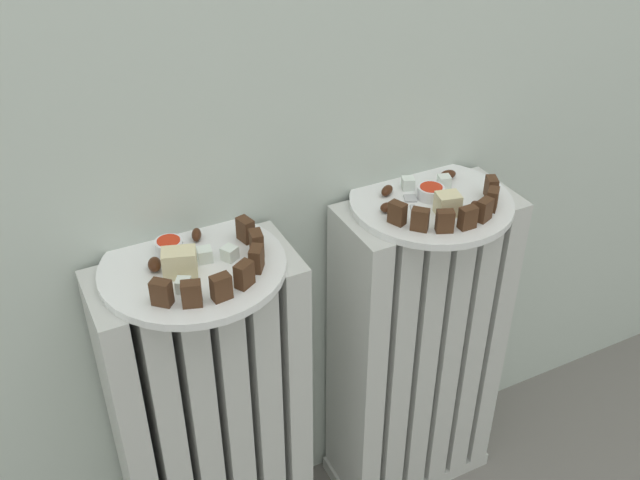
# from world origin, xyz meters

# --- Properties ---
(radiator_left) EXTENTS (0.32, 0.15, 0.65)m
(radiator_left) POSITION_xyz_m (-0.20, 0.28, 0.32)
(radiator_left) COLOR silver
(radiator_left) RESTS_ON ground_plane
(radiator_right) EXTENTS (0.32, 0.15, 0.65)m
(radiator_right) POSITION_xyz_m (0.20, 0.28, 0.32)
(radiator_right) COLOR silver
(radiator_right) RESTS_ON ground_plane
(plate_left) EXTENTS (0.27, 0.27, 0.01)m
(plate_left) POSITION_xyz_m (-0.20, 0.28, 0.65)
(plate_left) COLOR white
(plate_left) RESTS_ON radiator_left
(plate_right) EXTENTS (0.27, 0.27, 0.01)m
(plate_right) POSITION_xyz_m (0.20, 0.28, 0.65)
(plate_right) COLOR white
(plate_right) RESTS_ON radiator_right
(dark_cake_slice_left_0) EXTENTS (0.03, 0.03, 0.04)m
(dark_cake_slice_left_0) POSITION_xyz_m (-0.27, 0.21, 0.68)
(dark_cake_slice_left_0) COLOR #472B19
(dark_cake_slice_left_0) RESTS_ON plate_left
(dark_cake_slice_left_1) EXTENTS (0.03, 0.02, 0.04)m
(dark_cake_slice_left_1) POSITION_xyz_m (-0.23, 0.19, 0.68)
(dark_cake_slice_left_1) COLOR #472B19
(dark_cake_slice_left_1) RESTS_ON plate_left
(dark_cake_slice_left_2) EXTENTS (0.03, 0.02, 0.04)m
(dark_cake_slice_left_2) POSITION_xyz_m (-0.19, 0.19, 0.68)
(dark_cake_slice_left_2) COLOR #472B19
(dark_cake_slice_left_2) RESTS_ON plate_left
(dark_cake_slice_left_3) EXTENTS (0.03, 0.03, 0.04)m
(dark_cake_slice_left_3) POSITION_xyz_m (-0.16, 0.20, 0.68)
(dark_cake_slice_left_3) COLOR #472B19
(dark_cake_slice_left_3) RESTS_ON plate_left
(dark_cake_slice_left_4) EXTENTS (0.03, 0.03, 0.04)m
(dark_cake_slice_left_4) POSITION_xyz_m (-0.13, 0.23, 0.68)
(dark_cake_slice_left_4) COLOR #472B19
(dark_cake_slice_left_4) RESTS_ON plate_left
(dark_cake_slice_left_5) EXTENTS (0.02, 0.03, 0.04)m
(dark_cake_slice_left_5) POSITION_xyz_m (-0.11, 0.26, 0.68)
(dark_cake_slice_left_5) COLOR #472B19
(dark_cake_slice_left_5) RESTS_ON plate_left
(dark_cake_slice_left_6) EXTENTS (0.02, 0.03, 0.04)m
(dark_cake_slice_left_6) POSITION_xyz_m (-0.11, 0.30, 0.68)
(dark_cake_slice_left_6) COLOR #472B19
(dark_cake_slice_left_6) RESTS_ON plate_left
(marble_cake_slice_left_0) EXTENTS (0.05, 0.04, 0.04)m
(marble_cake_slice_left_0) POSITION_xyz_m (-0.23, 0.26, 0.68)
(marble_cake_slice_left_0) COLOR beige
(marble_cake_slice_left_0) RESTS_ON plate_left
(turkish_delight_left_0) EXTENTS (0.03, 0.03, 0.02)m
(turkish_delight_left_0) POSITION_xyz_m (-0.15, 0.27, 0.67)
(turkish_delight_left_0) COLOR white
(turkish_delight_left_0) RESTS_ON plate_left
(turkish_delight_left_1) EXTENTS (0.02, 0.02, 0.02)m
(turkish_delight_left_1) POSITION_xyz_m (-0.18, 0.28, 0.67)
(turkish_delight_left_1) COLOR white
(turkish_delight_left_1) RESTS_ON plate_left
(turkish_delight_left_2) EXTENTS (0.03, 0.03, 0.02)m
(turkish_delight_left_2) POSITION_xyz_m (-0.23, 0.23, 0.67)
(turkish_delight_left_2) COLOR white
(turkish_delight_left_2) RESTS_ON plate_left
(medjool_date_left_0) EXTENTS (0.02, 0.03, 0.02)m
(medjool_date_left_0) POSITION_xyz_m (-0.18, 0.34, 0.67)
(medjool_date_left_0) COLOR #3D1E0F
(medjool_date_left_0) RESTS_ON plate_left
(medjool_date_left_1) EXTENTS (0.03, 0.03, 0.02)m
(medjool_date_left_1) POSITION_xyz_m (-0.25, 0.29, 0.67)
(medjool_date_left_1) COLOR #3D1E0F
(medjool_date_left_1) RESTS_ON plate_left
(jam_bowl_left) EXTENTS (0.04, 0.04, 0.02)m
(jam_bowl_left) POSITION_xyz_m (-0.22, 0.32, 0.67)
(jam_bowl_left) COLOR white
(jam_bowl_left) RESTS_ON plate_left
(dark_cake_slice_right_0) EXTENTS (0.03, 0.03, 0.04)m
(dark_cake_slice_right_0) POSITION_xyz_m (0.11, 0.24, 0.68)
(dark_cake_slice_right_0) COLOR #472B19
(dark_cake_slice_right_0) RESTS_ON plate_right
(dark_cake_slice_right_1) EXTENTS (0.03, 0.03, 0.04)m
(dark_cake_slice_right_1) POSITION_xyz_m (0.13, 0.21, 0.68)
(dark_cake_slice_right_1) COLOR #472B19
(dark_cake_slice_right_1) RESTS_ON plate_right
(dark_cake_slice_right_2) EXTENTS (0.03, 0.03, 0.04)m
(dark_cake_slice_right_2) POSITION_xyz_m (0.17, 0.19, 0.68)
(dark_cake_slice_right_2) COLOR #472B19
(dark_cake_slice_right_2) RESTS_ON plate_right
(dark_cake_slice_right_3) EXTENTS (0.03, 0.02, 0.04)m
(dark_cake_slice_right_3) POSITION_xyz_m (0.20, 0.18, 0.68)
(dark_cake_slice_right_3) COLOR #472B19
(dark_cake_slice_right_3) RESTS_ON plate_right
(dark_cake_slice_right_4) EXTENTS (0.03, 0.02, 0.04)m
(dark_cake_slice_right_4) POSITION_xyz_m (0.24, 0.19, 0.68)
(dark_cake_slice_right_4) COLOR #472B19
(dark_cake_slice_right_4) RESTS_ON plate_right
(dark_cake_slice_right_5) EXTENTS (0.03, 0.03, 0.04)m
(dark_cake_slice_right_5) POSITION_xyz_m (0.27, 0.21, 0.68)
(dark_cake_slice_right_5) COLOR #472B19
(dark_cake_slice_right_5) RESTS_ON plate_right
(dark_cake_slice_right_6) EXTENTS (0.03, 0.03, 0.04)m
(dark_cake_slice_right_6) POSITION_xyz_m (0.29, 0.24, 0.68)
(dark_cake_slice_right_6) COLOR #472B19
(dark_cake_slice_right_6) RESTS_ON plate_right
(marble_cake_slice_right_0) EXTENTS (0.04, 0.04, 0.04)m
(marble_cake_slice_right_0) POSITION_xyz_m (0.20, 0.23, 0.68)
(marble_cake_slice_right_0) COLOR beige
(marble_cake_slice_right_0) RESTS_ON plate_right
(turkish_delight_right_0) EXTENTS (0.03, 0.03, 0.02)m
(turkish_delight_right_0) POSITION_xyz_m (0.19, 0.33, 0.67)
(turkish_delight_right_0) COLOR white
(turkish_delight_right_0) RESTS_ON plate_right
(turkish_delight_right_1) EXTENTS (0.02, 0.02, 0.02)m
(turkish_delight_right_1) POSITION_xyz_m (0.25, 0.31, 0.67)
(turkish_delight_right_1) COLOR white
(turkish_delight_right_1) RESTS_ON plate_right
(medjool_date_right_0) EXTENTS (0.02, 0.03, 0.02)m
(medjool_date_right_0) POSITION_xyz_m (0.25, 0.22, 0.67)
(medjool_date_right_0) COLOR #3D1E0F
(medjool_date_right_0) RESTS_ON plate_right
(medjool_date_right_1) EXTENTS (0.03, 0.03, 0.02)m
(medjool_date_right_1) POSITION_xyz_m (0.15, 0.32, 0.67)
(medjool_date_right_1) COLOR #3D1E0F
(medjool_date_right_1) RESTS_ON plate_right
(medjool_date_right_2) EXTENTS (0.02, 0.02, 0.02)m
(medjool_date_right_2) POSITION_xyz_m (0.12, 0.28, 0.67)
(medjool_date_right_2) COLOR #3D1E0F
(medjool_date_right_2) RESTS_ON plate_right
(medjool_date_right_3) EXTENTS (0.03, 0.02, 0.02)m
(medjool_date_right_3) POSITION_xyz_m (0.27, 0.32, 0.67)
(medjool_date_right_3) COLOR #3D1E0F
(medjool_date_right_3) RESTS_ON plate_right
(jam_bowl_right) EXTENTS (0.04, 0.04, 0.02)m
(jam_bowl_right) POSITION_xyz_m (0.20, 0.28, 0.67)
(jam_bowl_right) COLOR white
(jam_bowl_right) RESTS_ON plate_right
(fork) EXTENTS (0.05, 0.09, 0.00)m
(fork) POSITION_xyz_m (0.16, 0.27, 0.66)
(fork) COLOR #B7B7BC
(fork) RESTS_ON plate_right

